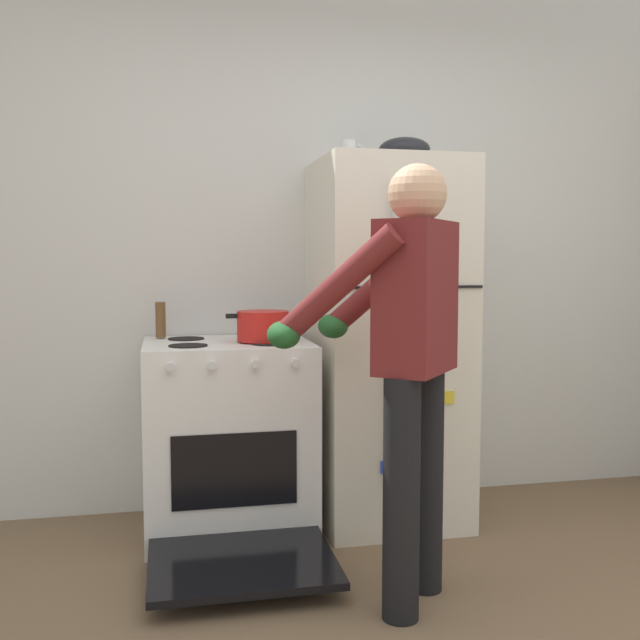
% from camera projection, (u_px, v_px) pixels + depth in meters
% --- Properties ---
extents(kitchen_wall_back, '(6.00, 0.10, 2.70)m').
position_uv_depth(kitchen_wall_back, '(298.00, 243.00, 3.76)').
color(kitchen_wall_back, silver).
rests_on(kitchen_wall_back, ground).
extents(refrigerator, '(0.68, 0.72, 1.73)m').
position_uv_depth(refrigerator, '(387.00, 342.00, 3.51)').
color(refrigerator, silver).
rests_on(refrigerator, ground).
extents(stove_range, '(0.76, 1.21, 0.89)m').
position_uv_depth(stove_range, '(228.00, 439.00, 3.36)').
color(stove_range, white).
rests_on(stove_range, ground).
extents(person_cook, '(0.71, 0.73, 1.60)m').
position_uv_depth(person_cook, '(405.00, 344.00, 2.61)').
color(person_cook, black).
rests_on(person_cook, ground).
extents(red_pot, '(0.34, 0.24, 0.14)m').
position_uv_depth(red_pot, '(263.00, 326.00, 3.32)').
color(red_pot, red).
rests_on(red_pot, stove_range).
extents(coffee_mug, '(0.11, 0.08, 0.10)m').
position_uv_depth(coffee_mug, '(349.00, 151.00, 3.45)').
color(coffee_mug, silver).
rests_on(coffee_mug, refrigerator).
extents(pepper_mill, '(0.05, 0.05, 0.17)m').
position_uv_depth(pepper_mill, '(161.00, 320.00, 3.47)').
color(pepper_mill, brown).
rests_on(pepper_mill, stove_range).
extents(mixing_bowl, '(0.24, 0.24, 0.11)m').
position_uv_depth(mixing_bowl, '(404.00, 149.00, 3.45)').
color(mixing_bowl, black).
rests_on(mixing_bowl, refrigerator).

